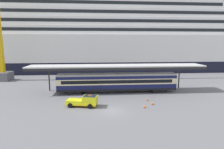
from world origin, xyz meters
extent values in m
plane|color=slate|center=(0.00, 0.00, 0.00)|extent=(400.00, 400.00, 0.00)
cube|color=black|center=(-16.02, 47.02, 2.01)|extent=(150.34, 23.14, 4.03)
cube|color=white|center=(-16.02, 47.02, 8.73)|extent=(150.34, 23.14, 9.40)
cube|color=white|center=(-16.02, 47.02, 14.92)|extent=(138.31, 21.29, 2.98)
cube|color=black|center=(-16.02, 36.43, 15.07)|extent=(132.30, 0.12, 1.07)
cube|color=white|center=(-16.02, 47.02, 17.90)|extent=(132.78, 20.44, 2.98)
cube|color=black|center=(-16.02, 36.85, 18.05)|extent=(127.01, 0.12, 1.07)
cube|color=white|center=(-16.02, 47.02, 20.88)|extent=(127.25, 19.59, 2.98)
cube|color=black|center=(-16.02, 37.28, 21.03)|extent=(121.71, 0.12, 1.07)
cube|color=white|center=(-16.02, 47.02, 23.86)|extent=(121.71, 18.74, 2.98)
cube|color=black|center=(-16.02, 37.70, 24.01)|extent=(116.42, 0.12, 1.07)
cube|color=silver|center=(1.97, 11.83, 5.74)|extent=(37.26, 5.02, 0.25)
cube|color=black|center=(1.97, 9.42, 5.37)|extent=(37.26, 0.20, 0.50)
cylinder|color=black|center=(-12.94, 13.94, 2.81)|extent=(0.28, 0.28, 5.62)
cylinder|color=black|center=(-5.48, 13.94, 2.81)|extent=(0.28, 0.28, 5.62)
cylinder|color=black|center=(1.97, 13.94, 2.81)|extent=(0.28, 0.28, 5.62)
cylinder|color=black|center=(9.42, 13.94, 2.81)|extent=(0.28, 0.28, 5.62)
cylinder|color=black|center=(16.87, 13.94, 2.81)|extent=(0.28, 0.28, 5.62)
cube|color=black|center=(1.97, 11.33, 0.85)|extent=(25.21, 2.80, 0.40)
cube|color=#141947|center=(1.97, 11.33, 1.50)|extent=(25.21, 2.80, 0.90)
cube|color=beige|center=(1.97, 11.33, 2.55)|extent=(25.21, 2.80, 1.20)
cube|color=black|center=(1.97, 9.96, 2.60)|extent=(23.20, 0.08, 0.72)
cube|color=#141947|center=(1.97, 11.33, 3.45)|extent=(25.21, 2.80, 0.60)
cube|color=#989898|center=(1.97, 11.33, 3.93)|extent=(25.21, 2.69, 0.36)
cube|color=black|center=(-7.11, 11.33, 0.45)|extent=(3.20, 2.35, 0.50)
cylinder|color=black|center=(-8.01, 10.16, 0.42)|extent=(0.84, 0.12, 0.84)
cylinder|color=black|center=(-6.21, 10.16, 0.42)|extent=(0.84, 0.12, 0.84)
cube|color=black|center=(11.04, 11.33, 0.45)|extent=(3.20, 2.35, 0.50)
cylinder|color=black|center=(10.14, 10.16, 0.42)|extent=(0.84, 0.12, 0.84)
cylinder|color=black|center=(11.94, 10.16, 0.42)|extent=(0.84, 0.12, 0.84)
cube|color=yellow|center=(-4.94, 2.80, 0.58)|extent=(5.50, 3.01, 0.36)
cube|color=#F2B20C|center=(-4.94, 2.80, 0.45)|extent=(5.50, 3.03, 0.12)
cube|color=yellow|center=(-3.51, 2.50, 1.31)|extent=(2.63, 2.34, 1.10)
cube|color=#19232D|center=(-3.51, 2.50, 1.66)|extent=(2.41, 2.22, 0.44)
cube|color=orange|center=(-3.51, 2.50, 1.94)|extent=(0.59, 0.31, 0.16)
cube|color=yellow|center=(-5.96, 3.01, 0.94)|extent=(3.24, 2.47, 0.36)
cylinder|color=black|center=(-3.11, 3.44, 0.40)|extent=(0.83, 0.41, 0.80)
cylinder|color=black|center=(-3.51, 1.48, 0.40)|extent=(0.83, 0.41, 0.80)
cylinder|color=black|center=(-6.37, 4.11, 0.40)|extent=(0.83, 0.41, 0.80)
cylinder|color=black|center=(-6.77, 2.16, 0.40)|extent=(0.83, 0.41, 0.80)
cube|color=black|center=(6.94, 4.98, 0.02)|extent=(0.36, 0.36, 0.04)
cone|color=#EA590F|center=(6.94, 4.98, 0.37)|extent=(0.30, 0.30, 0.65)
cylinder|color=white|center=(6.94, 4.98, 0.40)|extent=(0.17, 0.17, 0.09)
cube|color=black|center=(7.24, 2.64, 0.02)|extent=(0.36, 0.36, 0.04)
cone|color=#EA590F|center=(7.24, 2.64, 0.37)|extent=(0.30, 0.30, 0.66)
cylinder|color=white|center=(7.24, 2.64, 0.40)|extent=(0.17, 0.17, 0.09)
cube|color=black|center=(5.43, 1.13, 0.02)|extent=(0.36, 0.36, 0.04)
cone|color=#EA590F|center=(5.43, 1.13, 0.36)|extent=(0.30, 0.30, 0.64)
cylinder|color=white|center=(5.43, 1.13, 0.39)|extent=(0.17, 0.17, 0.09)
cube|color=#595960|center=(-29.12, 26.92, 1.20)|extent=(4.40, 4.40, 2.40)
cylinder|color=black|center=(-6.88, 4.55, 0.35)|extent=(0.44, 0.44, 0.70)
sphere|color=black|center=(-6.88, 4.55, 0.72)|extent=(0.48, 0.48, 0.48)
camera|label=1|loc=(-2.28, -27.51, 10.48)|focal=29.80mm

